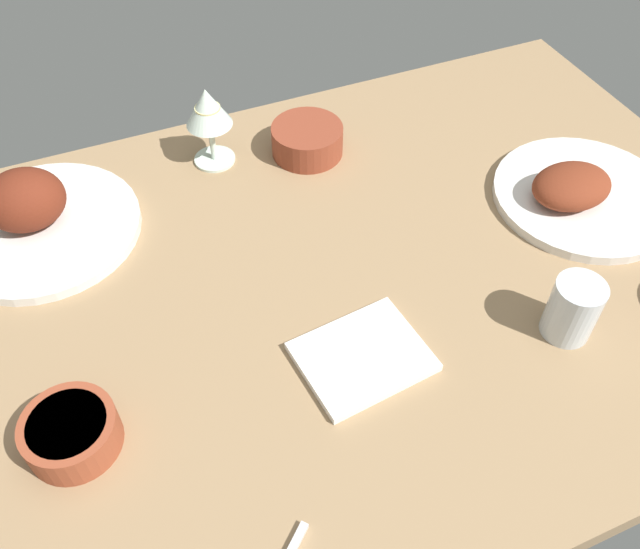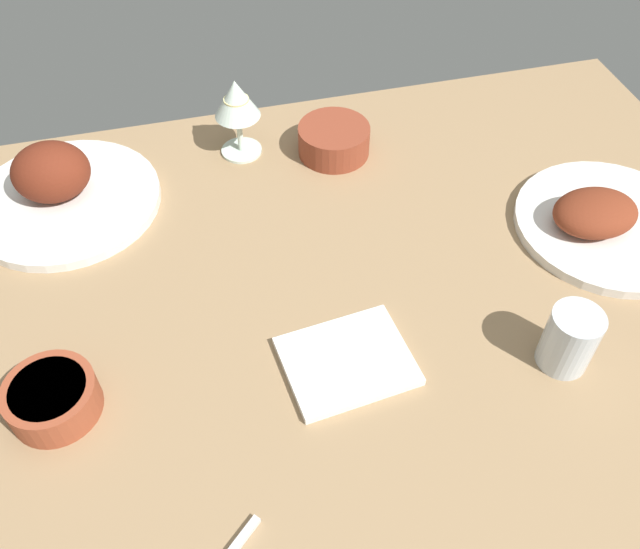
# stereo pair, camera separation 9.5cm
# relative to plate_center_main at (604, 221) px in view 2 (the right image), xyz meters

# --- Properties ---
(dining_table) EXTENTS (1.40, 0.90, 0.04)m
(dining_table) POSITION_rel_plate_center_main_xyz_m (0.45, 0.00, -0.04)
(dining_table) COLOR #937551
(dining_table) RESTS_ON ground
(plate_center_main) EXTENTS (0.29, 0.29, 0.07)m
(plate_center_main) POSITION_rel_plate_center_main_xyz_m (0.00, 0.00, 0.00)
(plate_center_main) COLOR silver
(plate_center_main) RESTS_ON dining_table
(plate_far_side) EXTENTS (0.30, 0.30, 0.11)m
(plate_far_side) POSITION_rel_plate_center_main_xyz_m (0.81, -0.27, 0.01)
(plate_far_side) COLOR silver
(plate_far_side) RESTS_ON dining_table
(bowl_onions) EXTENTS (0.11, 0.11, 0.05)m
(bowl_onions) POSITION_rel_plate_center_main_xyz_m (0.81, 0.12, 0.01)
(bowl_onions) COLOR brown
(bowl_onions) RESTS_ON dining_table
(bowl_soup) EXTENTS (0.12, 0.12, 0.05)m
(bowl_soup) POSITION_rel_plate_center_main_xyz_m (0.35, -0.29, 0.01)
(bowl_soup) COLOR brown
(bowl_soup) RESTS_ON dining_table
(wine_glass) EXTENTS (0.08, 0.08, 0.14)m
(wine_glass) POSITION_rel_plate_center_main_xyz_m (0.51, -0.33, 0.08)
(wine_glass) COLOR silver
(wine_glass) RESTS_ON dining_table
(water_tumbler) EXTENTS (0.07, 0.07, 0.09)m
(water_tumbler) POSITION_rel_plate_center_main_xyz_m (0.18, 0.21, 0.03)
(water_tumbler) COLOR silver
(water_tumbler) RESTS_ON dining_table
(folded_napkin) EXTENTS (0.17, 0.15, 0.01)m
(folded_napkin) POSITION_rel_plate_center_main_xyz_m (0.45, 0.14, -0.01)
(folded_napkin) COLOR white
(folded_napkin) RESTS_ON dining_table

